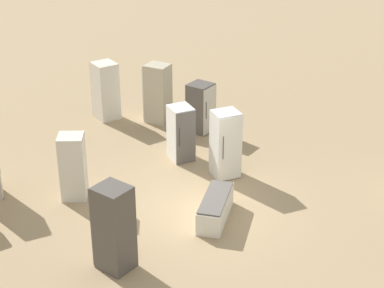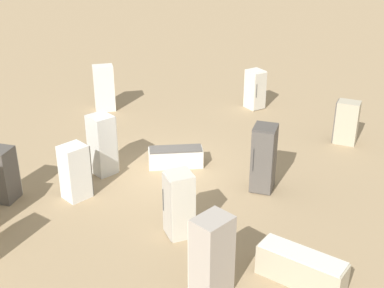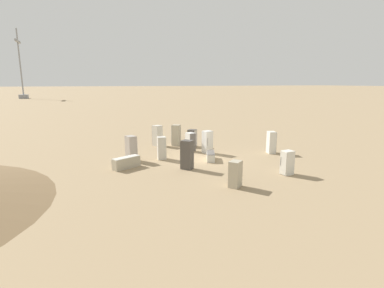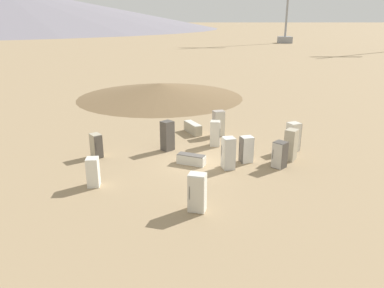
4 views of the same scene
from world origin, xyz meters
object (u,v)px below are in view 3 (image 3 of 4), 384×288
at_px(discarded_fridge_4, 131,148).
at_px(discarded_fridge_8, 287,163).
at_px(power_pylon_0, 22,77).
at_px(discarded_fridge_3, 235,174).
at_px(discarded_fridge_6, 190,142).
at_px(discarded_fridge_11, 271,142).
at_px(discarded_fridge_7, 126,163).
at_px(discarded_fridge_12, 157,136).
at_px(discarded_fridge_2, 211,156).
at_px(discarded_fridge_0, 187,155).
at_px(discarded_fridge_5, 176,135).
at_px(discarded_fridge_9, 162,148).
at_px(discarded_fridge_10, 207,142).
at_px(discarded_fridge_1, 192,138).

height_order(discarded_fridge_4, discarded_fridge_8, discarded_fridge_4).
xyz_separation_m(power_pylon_0, discarded_fridge_3, (-110.60, -25.21, -6.81)).
distance_m(power_pylon_0, discarded_fridge_4, 105.11).
distance_m(discarded_fridge_3, discarded_fridge_8, 4.24).
height_order(discarded_fridge_3, discarded_fridge_8, discarded_fridge_8).
relative_size(discarded_fridge_6, discarded_fridge_8, 1.03).
xyz_separation_m(discarded_fridge_6, discarded_fridge_11, (-2.99, -5.93, 0.10)).
bearing_deg(discarded_fridge_7, discarded_fridge_12, 122.96).
bearing_deg(discarded_fridge_3, discarded_fridge_2, 130.63).
distance_m(discarded_fridge_6, discarded_fridge_8, 8.90).
height_order(discarded_fridge_0, discarded_fridge_11, discarded_fridge_0).
distance_m(discarded_fridge_5, discarded_fridge_9, 5.11).
xyz_separation_m(discarded_fridge_2, discarded_fridge_4, (1.96, 5.53, 0.63)).
distance_m(discarded_fridge_0, discarded_fridge_5, 7.71).
bearing_deg(discarded_fridge_5, discarded_fridge_12, 106.59).
bearing_deg(discarded_fridge_4, discarded_fridge_12, 128.29).
height_order(discarded_fridge_10, discarded_fridge_11, discarded_fridge_10).
distance_m(discarded_fridge_0, discarded_fridge_10, 4.79).
relative_size(discarded_fridge_1, discarded_fridge_9, 0.90).
bearing_deg(discarded_fridge_2, discarded_fridge_6, -60.74).
xyz_separation_m(discarded_fridge_5, discarded_fridge_12, (0.55, 1.62, -0.02)).
height_order(discarded_fridge_8, discarded_fridge_12, discarded_fridge_12).
xyz_separation_m(discarded_fridge_2, discarded_fridge_6, (3.26, 0.37, 0.49)).
height_order(power_pylon_0, discarded_fridge_11, power_pylon_0).
height_order(discarded_fridge_1, discarded_fridge_6, discarded_fridge_6).
relative_size(power_pylon_0, discarded_fridge_0, 12.50).
bearing_deg(discarded_fridge_8, discarded_fridge_5, 14.87).
distance_m(discarded_fridge_3, discarded_fridge_7, 7.78).
bearing_deg(discarded_fridge_9, discarded_fridge_6, 36.38).
distance_m(power_pylon_0, discarded_fridge_3, 113.64).
bearing_deg(power_pylon_0, discarded_fridge_12, -166.25).
distance_m(discarded_fridge_3, discarded_fridge_11, 9.11).
bearing_deg(discarded_fridge_10, discarded_fridge_9, -6.59).
height_order(power_pylon_0, discarded_fridge_3, power_pylon_0).
relative_size(discarded_fridge_2, discarded_fridge_5, 0.92).
distance_m(discarded_fridge_4, discarded_fridge_6, 5.33).
bearing_deg(discarded_fridge_8, discarded_fridge_12, 21.00).
relative_size(discarded_fridge_0, discarded_fridge_12, 1.04).
bearing_deg(discarded_fridge_10, discarded_fridge_3, 62.89).
relative_size(discarded_fridge_5, discarded_fridge_9, 1.11).
height_order(discarded_fridge_0, discarded_fridge_8, discarded_fridge_0).
bearing_deg(discarded_fridge_5, discarded_fridge_2, -137.48).
height_order(discarded_fridge_1, discarded_fridge_3, discarded_fridge_1).
relative_size(discarded_fridge_8, discarded_fridge_11, 0.86).
bearing_deg(discarded_fridge_10, discarded_fridge_2, 58.49).
relative_size(power_pylon_0, discarded_fridge_7, 12.18).
height_order(discarded_fridge_0, discarded_fridge_4, discarded_fridge_0).
relative_size(discarded_fridge_2, discarded_fridge_9, 1.03).
xyz_separation_m(discarded_fridge_1, discarded_fridge_7, (-4.95, 6.70, -0.39)).
bearing_deg(power_pylon_0, discarded_fridge_10, -165.23).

